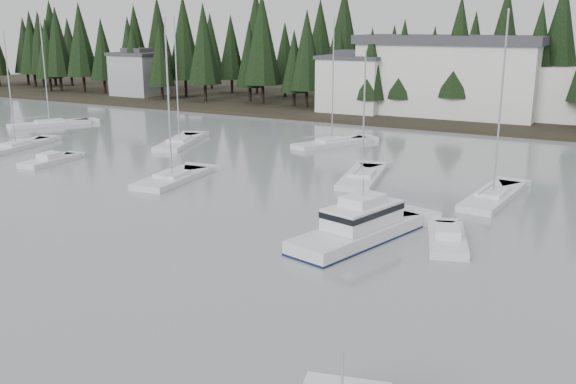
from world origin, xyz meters
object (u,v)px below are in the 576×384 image
house_far_west (139,73)px  sailboat_10 (332,144)px  cabin_cruiser_center (359,230)px  sailboat_5 (16,148)px  sailboat_0 (180,144)px  sailboat_2 (172,180)px  house_west (353,83)px  sailboat_1 (50,125)px  harbor_inn (464,77)px  runabout_0 (50,162)px  runabout_1 (447,241)px  sailboat_6 (362,179)px  sailboat_8 (493,199)px

house_far_west → sailboat_10: 55.76m
cabin_cruiser_center → sailboat_5: (-43.57, 10.38, -0.58)m
cabin_cruiser_center → sailboat_0: size_ratio=0.74×
sailboat_2 → sailboat_5: 24.06m
cabin_cruiser_center → sailboat_2: bearing=86.2°
house_west → sailboat_2: bearing=-87.1°
sailboat_1 → sailboat_5: 16.05m
harbor_inn → house_west: bearing=-167.5°
sailboat_1 → house_west: bearing=-20.4°
sailboat_0 → runabout_0: bearing=141.5°
house_west → runabout_1: house_west is taller
sailboat_6 → runabout_1: 16.74m
sailboat_6 → runabout_1: bearing=-151.2°
sailboat_5 → runabout_1: 49.26m
cabin_cruiser_center → sailboat_6: size_ratio=0.93×
sailboat_8 → sailboat_2: bearing=110.2°
sailboat_2 → sailboat_5: bearing=76.1°
sailboat_6 → sailboat_8: size_ratio=0.78×
cabin_cruiser_center → sailboat_1: bearing=81.2°
house_far_west → sailboat_6: sailboat_6 is taller
house_far_west → harbor_inn: size_ratio=0.29×
sailboat_0 → house_far_west: bearing=26.9°
house_west → sailboat_0: (-7.71, -31.09, -4.58)m
sailboat_0 → sailboat_5: sailboat_0 is taller
house_west → runabout_0: bearing=-105.6°
house_west → runabout_0: (-12.57, -44.91, -4.52)m
cabin_cruiser_center → sailboat_6: (-5.74, 14.87, -0.60)m
house_far_west → sailboat_0: 47.84m
sailboat_10 → harbor_inn: bearing=9.4°
harbor_inn → sailboat_6: (1.26, -40.28, -5.72)m
house_west → house_far_west: size_ratio=1.13×
sailboat_0 → cabin_cruiser_center: bearing=-144.0°
sailboat_8 → runabout_0: (-40.05, -6.70, 0.05)m
sailboat_1 → sailboat_2: bearing=-89.6°
runabout_0 → sailboat_6: bearing=-78.1°
harbor_inn → runabout_1: harbor_inn is taller
sailboat_0 → sailboat_6: bearing=-122.8°
sailboat_1 → sailboat_6: bearing=-73.2°
sailboat_5 → runabout_0: bearing=-122.1°
sailboat_2 → sailboat_6: size_ratio=1.24×
house_far_west → runabout_0: 55.54m
sailboat_2 → runabout_1: bearing=-106.1°
harbor_inn → sailboat_0: 41.66m
sailboat_0 → sailboat_2: sailboat_0 is taller
sailboat_5 → sailboat_6: size_ratio=1.12×
sailboat_0 → sailboat_8: (35.20, -7.12, 0.01)m
sailboat_2 → sailboat_10: sailboat_10 is taller
runabout_0 → house_far_west: bearing=28.6°
sailboat_5 → sailboat_8: sailboat_8 is taller
sailboat_6 → cabin_cruiser_center: bearing=-169.9°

